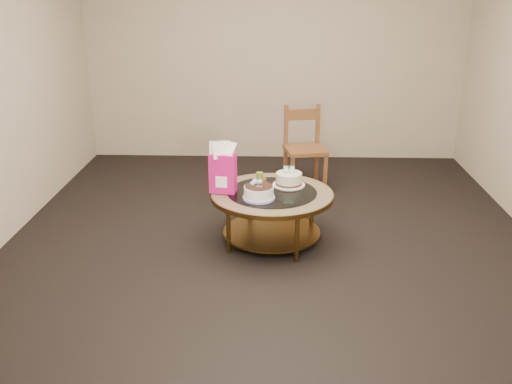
{
  "coord_description": "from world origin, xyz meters",
  "views": [
    {
      "loc": [
        0.02,
        -4.38,
        2.1
      ],
      "look_at": [
        -0.13,
        0.02,
        0.45
      ],
      "focal_mm": 40.0,
      "sensor_mm": 36.0,
      "label": 1
    }
  ],
  "objects_px": {
    "decorated_cake": "(259,193)",
    "dining_chair": "(304,148)",
    "coffee_table": "(272,201)",
    "cream_cake": "(289,179)",
    "gift_bag": "(223,168)"
  },
  "relations": [
    {
      "from": "cream_cake",
      "to": "dining_chair",
      "type": "bearing_deg",
      "value": 84.23
    },
    {
      "from": "decorated_cake",
      "to": "cream_cake",
      "type": "distance_m",
      "value": 0.4
    },
    {
      "from": "coffee_table",
      "to": "cream_cake",
      "type": "height_order",
      "value": "cream_cake"
    },
    {
      "from": "coffee_table",
      "to": "decorated_cake",
      "type": "relative_size",
      "value": 3.96
    },
    {
      "from": "coffee_table",
      "to": "gift_bag",
      "type": "xyz_separation_m",
      "value": [
        -0.4,
        -0.02,
        0.29
      ]
    },
    {
      "from": "decorated_cake",
      "to": "dining_chair",
      "type": "bearing_deg",
      "value": 74.21
    },
    {
      "from": "decorated_cake",
      "to": "gift_bag",
      "type": "xyz_separation_m",
      "value": [
        -0.3,
        0.15,
        0.16
      ]
    },
    {
      "from": "decorated_cake",
      "to": "gift_bag",
      "type": "height_order",
      "value": "gift_bag"
    },
    {
      "from": "gift_bag",
      "to": "cream_cake",
      "type": "bearing_deg",
      "value": 27.04
    },
    {
      "from": "coffee_table",
      "to": "dining_chair",
      "type": "bearing_deg",
      "value": 76.49
    },
    {
      "from": "decorated_cake",
      "to": "cream_cake",
      "type": "xyz_separation_m",
      "value": [
        0.24,
        0.32,
        0.0
      ]
    },
    {
      "from": "cream_cake",
      "to": "dining_chair",
      "type": "xyz_separation_m",
      "value": [
        0.19,
        1.21,
        -0.07
      ]
    },
    {
      "from": "gift_bag",
      "to": "dining_chair",
      "type": "relative_size",
      "value": 0.48
    },
    {
      "from": "gift_bag",
      "to": "dining_chair",
      "type": "bearing_deg",
      "value": 71.38
    },
    {
      "from": "decorated_cake",
      "to": "coffee_table",
      "type": "bearing_deg",
      "value": 57.2
    }
  ]
}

